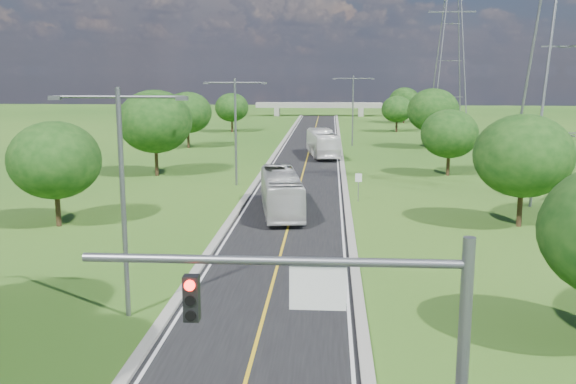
# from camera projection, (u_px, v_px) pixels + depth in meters

# --- Properties ---
(ground) EXTENTS (260.00, 260.00, 0.00)m
(ground) POSITION_uv_depth(u_px,v_px,m) (306.00, 163.00, 75.07)
(ground) COLOR #245217
(ground) RESTS_ON ground
(road) EXTENTS (8.00, 150.00, 0.06)m
(road) POSITION_uv_depth(u_px,v_px,m) (308.00, 156.00, 80.95)
(road) COLOR black
(road) RESTS_ON ground
(curb_left) EXTENTS (0.50, 150.00, 0.22)m
(curb_left) POSITION_uv_depth(u_px,v_px,m) (274.00, 155.00, 81.21)
(curb_left) COLOR gray
(curb_left) RESTS_ON ground
(curb_right) EXTENTS (0.50, 150.00, 0.22)m
(curb_right) POSITION_uv_depth(u_px,v_px,m) (341.00, 156.00, 80.66)
(curb_right) COLOR gray
(curb_right) RESTS_ON ground
(signal_mast) EXTENTS (8.54, 0.33, 7.20)m
(signal_mast) POSITION_uv_depth(u_px,v_px,m) (367.00, 336.00, 14.11)
(signal_mast) COLOR slate
(signal_mast) RESTS_ON ground
(speed_limit_sign) EXTENTS (0.55, 0.09, 2.40)m
(speed_limit_sign) POSITION_uv_depth(u_px,v_px,m) (358.00, 182.00, 52.85)
(speed_limit_sign) COLOR slate
(speed_limit_sign) RESTS_ON ground
(overpass) EXTENTS (30.00, 3.00, 3.20)m
(overpass) POSITION_uv_depth(u_px,v_px,m) (319.00, 106.00, 153.05)
(overpass) COLOR gray
(overpass) RESTS_ON ground
(streetlight_near_left) EXTENTS (5.90, 0.25, 10.00)m
(streetlight_near_left) POSITION_uv_depth(u_px,v_px,m) (122.00, 183.00, 27.29)
(streetlight_near_left) COLOR slate
(streetlight_near_left) RESTS_ON ground
(streetlight_mid_left) EXTENTS (5.90, 0.25, 10.00)m
(streetlight_mid_left) POSITION_uv_depth(u_px,v_px,m) (235.00, 122.00, 59.65)
(streetlight_mid_left) COLOR slate
(streetlight_mid_left) RESTS_ON ground
(streetlight_far_right) EXTENTS (5.90, 0.25, 10.00)m
(streetlight_far_right) POSITION_uv_depth(u_px,v_px,m) (353.00, 104.00, 91.22)
(streetlight_far_right) COLOR slate
(streetlight_far_right) RESTS_ON ground
(power_tower_near) EXTENTS (9.00, 6.40, 28.00)m
(power_tower_near) POSITION_uv_depth(u_px,v_px,m) (571.00, 28.00, 51.43)
(power_tower_near) COLOR slate
(power_tower_near) RESTS_ON ground
(power_tower_far) EXTENTS (9.00, 6.40, 28.00)m
(power_tower_far) POSITION_uv_depth(u_px,v_px,m) (450.00, 53.00, 124.70)
(power_tower_far) COLOR slate
(power_tower_far) RESTS_ON ground
(tree_lb) EXTENTS (6.30, 6.30, 7.33)m
(tree_lb) POSITION_uv_depth(u_px,v_px,m) (55.00, 160.00, 43.87)
(tree_lb) COLOR black
(tree_lb) RESTS_ON ground
(tree_lc) EXTENTS (7.56, 7.56, 8.79)m
(tree_lc) POSITION_uv_depth(u_px,v_px,m) (155.00, 122.00, 65.20)
(tree_lc) COLOR black
(tree_lc) RESTS_ON ground
(tree_ld) EXTENTS (6.72, 6.72, 7.82)m
(tree_ld) POSITION_uv_depth(u_px,v_px,m) (188.00, 113.00, 88.97)
(tree_ld) COLOR black
(tree_ld) RESTS_ON ground
(tree_le) EXTENTS (5.88, 5.88, 6.84)m
(tree_le) POSITION_uv_depth(u_px,v_px,m) (232.00, 107.00, 112.46)
(tree_le) COLOR black
(tree_le) RESTS_ON ground
(tree_rb) EXTENTS (6.72, 6.72, 7.82)m
(tree_rb) POSITION_uv_depth(u_px,v_px,m) (523.00, 156.00, 43.70)
(tree_rb) COLOR black
(tree_rb) RESTS_ON ground
(tree_rc) EXTENTS (5.88, 5.88, 6.84)m
(tree_rc) POSITION_uv_depth(u_px,v_px,m) (450.00, 134.00, 65.45)
(tree_rc) COLOR black
(tree_rc) RESTS_ON ground
(tree_rd) EXTENTS (7.14, 7.14, 8.30)m
(tree_rd) POSITION_uv_depth(u_px,v_px,m) (433.00, 110.00, 88.68)
(tree_rd) COLOR black
(tree_rd) RESTS_ON ground
(tree_re) EXTENTS (5.46, 5.46, 6.35)m
(tree_re) POSITION_uv_depth(u_px,v_px,m) (397.00, 109.00, 112.60)
(tree_re) COLOR black
(tree_re) RESTS_ON ground
(tree_rf) EXTENTS (6.30, 6.30, 7.33)m
(tree_rf) POSITION_uv_depth(u_px,v_px,m) (404.00, 101.00, 131.86)
(tree_rf) COLOR black
(tree_rf) RESTS_ON ground
(bus_outbound) EXTENTS (4.47, 12.18, 3.31)m
(bus_outbound) POSITION_uv_depth(u_px,v_px,m) (323.00, 143.00, 80.46)
(bus_outbound) COLOR white
(bus_outbound) RESTS_ON road
(bus_inbound) EXTENTS (4.21, 11.51, 3.13)m
(bus_inbound) POSITION_uv_depth(u_px,v_px,m) (281.00, 192.00, 48.43)
(bus_inbound) COLOR silver
(bus_inbound) RESTS_ON road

